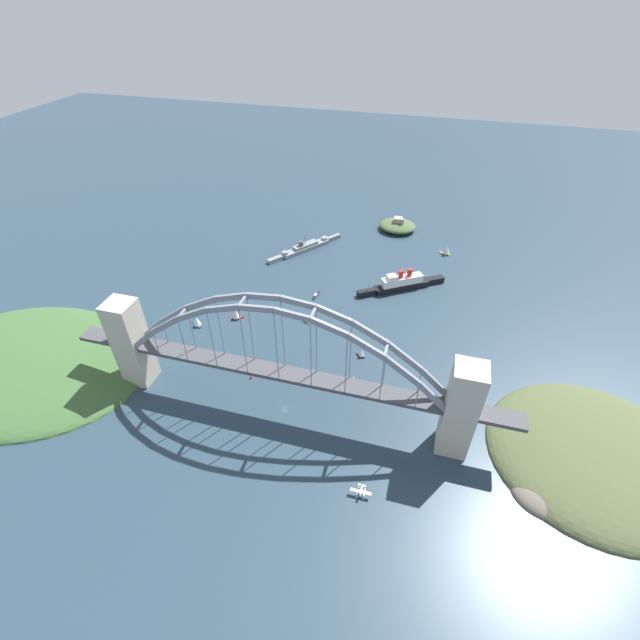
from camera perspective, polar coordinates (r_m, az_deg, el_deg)
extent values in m
plane|color=#283D4C|center=(272.54, -4.54, -11.30)|extent=(1400.00, 1400.00, 0.00)
cube|color=#BCB29E|center=(291.84, -23.08, -2.72)|extent=(16.46, 16.27, 59.70)
cube|color=#BCB29E|center=(243.06, 17.56, -10.96)|extent=(16.46, 16.27, 59.70)
cube|color=#47474C|center=(250.19, -4.88, -6.81)|extent=(176.94, 11.29, 2.40)
cube|color=#47474C|center=(303.38, -26.18, -1.91)|extent=(24.00, 11.29, 2.40)
cube|color=#47474C|center=(245.95, 22.31, -11.54)|extent=(24.00, 11.29, 2.40)
cube|color=gray|center=(275.97, -21.88, -2.49)|extent=(20.70, 1.80, 19.61)
cube|color=gray|center=(256.86, -19.31, -0.69)|extent=(20.40, 1.80, 16.02)
cube|color=gray|center=(240.88, -16.17, 0.67)|extent=(19.99, 1.80, 12.44)
cube|color=gray|center=(228.12, -12.47, 1.44)|extent=(19.47, 1.80, 8.81)
cube|color=gray|center=(218.72, -8.26, 1.48)|extent=(18.85, 1.80, 5.10)
cube|color=gray|center=(212.94, -3.66, 0.69)|extent=(18.85, 1.80, 5.10)
cube|color=gray|center=(211.05, 1.16, -0.96)|extent=(19.47, 1.80, 8.81)
cube|color=gray|center=(213.39, 5.95, -3.40)|extent=(19.99, 1.80, 12.44)
cube|color=gray|center=(220.21, 10.51, -6.46)|extent=(20.40, 1.80, 16.02)
cube|color=gray|center=(231.68, 14.66, -9.91)|extent=(20.70, 1.80, 19.61)
cube|color=gray|center=(281.92, -20.79, -1.20)|extent=(20.70, 1.80, 19.61)
cube|color=gray|center=(263.24, -18.20, 0.65)|extent=(20.40, 1.80, 16.02)
cube|color=gray|center=(247.67, -15.07, 2.06)|extent=(19.99, 1.80, 12.44)
cube|color=gray|center=(235.27, -11.42, 2.88)|extent=(19.47, 1.80, 8.81)
cube|color=gray|center=(226.17, -7.30, 2.97)|extent=(18.85, 1.80, 5.10)
cube|color=gray|center=(220.58, -2.82, 2.24)|extent=(18.85, 1.80, 5.10)
cube|color=gray|center=(218.77, 1.83, 0.66)|extent=(19.47, 1.80, 8.81)
cube|color=gray|center=(221.02, 6.45, -1.70)|extent=(19.99, 1.80, 12.44)
cube|color=gray|center=(227.61, 10.84, -4.71)|extent=(20.40, 1.80, 16.02)
cube|color=gray|center=(238.73, 14.83, -8.14)|extent=(20.70, 1.80, 19.61)
cube|color=gray|center=(289.24, -22.45, -2.81)|extent=(1.40, 10.16, 1.40)
cube|color=gray|center=(251.46, -17.27, 0.84)|extent=(1.40, 10.16, 1.40)
cube|color=gray|center=(226.34, -9.92, 2.40)|extent=(1.40, 10.16, 1.40)
cube|color=gray|center=(215.02, -0.88, 0.88)|extent=(1.40, 10.16, 1.40)
cube|color=gray|center=(219.64, 8.50, -3.89)|extent=(1.40, 10.16, 1.40)
cube|color=gray|center=(242.23, 16.61, -10.74)|extent=(1.40, 10.16, 1.40)
cylinder|color=gray|center=(270.65, -20.31, -2.77)|extent=(0.56, 0.56, 16.07)
cylinder|color=gray|center=(276.71, -19.23, -1.45)|extent=(0.56, 0.56, 16.07)
cylinder|color=gray|center=(257.18, -17.21, -2.43)|extent=(0.56, 0.56, 29.50)
cylinder|color=gray|center=(263.55, -16.15, -1.05)|extent=(0.56, 0.56, 29.50)
cylinder|color=gray|center=(245.77, -13.70, -2.39)|extent=(0.56, 0.56, 39.10)
cylinder|color=gray|center=(252.43, -12.69, -0.95)|extent=(0.56, 0.56, 39.10)
cylinder|color=gray|center=(236.61, -9.83, -2.69)|extent=(0.56, 0.56, 44.85)
cylinder|color=gray|center=(243.52, -8.89, -1.18)|extent=(0.56, 0.56, 44.85)
cylinder|color=gray|center=(229.89, -5.63, -3.36)|extent=(0.56, 0.56, 46.77)
cylinder|color=gray|center=(236.99, -4.79, -1.78)|extent=(0.56, 0.56, 46.77)
cylinder|color=gray|center=(225.81, -1.19, -4.39)|extent=(0.56, 0.56, 44.85)
cylinder|color=gray|center=(233.03, -0.48, -2.76)|extent=(0.56, 0.56, 44.85)
cylinder|color=gray|center=(224.53, 3.38, -5.79)|extent=(0.56, 0.56, 39.10)
cylinder|color=gray|center=(231.79, 3.94, -4.10)|extent=(0.56, 0.56, 39.10)
cylinder|color=gray|center=(226.17, 7.95, -7.50)|extent=(0.56, 0.56, 29.50)
cylinder|color=gray|center=(233.38, 8.35, -5.76)|extent=(0.56, 0.56, 29.50)
cylinder|color=gray|center=(230.80, 12.39, -9.44)|extent=(0.56, 0.56, 16.07)
cylinder|color=gray|center=(237.87, 12.64, -7.67)|extent=(0.56, 0.56, 16.07)
ellipsoid|color=#3D6033|center=(355.06, -33.37, -4.90)|extent=(164.77, 124.24, 18.95)
ellipsoid|color=#515B38|center=(292.20, 31.86, -14.76)|extent=(114.85, 107.02, 22.11)
ellipsoid|color=#756B5B|center=(266.59, 27.53, -19.22)|extent=(40.20, 32.11, 12.16)
cube|color=black|center=(371.35, 10.38, 4.27)|extent=(43.38, 32.66, 5.15)
cube|color=black|center=(359.59, 5.99, 3.49)|extent=(15.51, 12.49, 5.15)
cube|color=black|center=(385.20, 14.49, 4.99)|extent=(16.05, 13.31, 5.15)
cube|color=white|center=(368.14, 10.49, 5.03)|extent=(33.02, 25.24, 6.60)
cube|color=white|center=(361.58, 9.22, 5.45)|extent=(10.00, 9.73, 3.20)
cylinder|color=red|center=(363.98, 10.36, 5.83)|extent=(3.99, 3.99, 6.22)
cylinder|color=red|center=(367.33, 11.45, 6.01)|extent=(3.99, 3.99, 6.22)
cylinder|color=tan|center=(356.01, 6.36, 4.54)|extent=(0.50, 0.50, 10.00)
cube|color=gray|center=(421.03, -1.87, 9.21)|extent=(36.30, 44.83, 3.71)
cube|color=gray|center=(438.83, 1.68, 10.51)|extent=(12.87, 15.51, 3.71)
cube|color=gray|center=(405.18, -5.69, 7.77)|extent=(13.46, 15.95, 3.71)
cube|color=gray|center=(419.51, -1.88, 9.59)|extent=(20.12, 23.88, 2.58)
cylinder|color=gray|center=(431.68, 0.60, 10.47)|extent=(5.74, 5.74, 2.20)
cylinder|color=gray|center=(408.44, -4.49, 8.59)|extent=(5.74, 5.74, 2.20)
cylinder|color=gray|center=(416.50, -1.90, 10.35)|extent=(0.60, 0.60, 10.00)
cylinder|color=#4C4C51|center=(415.30, -2.46, 9.80)|extent=(4.51, 4.51, 4.40)
ellipsoid|color=#4C6038|center=(462.22, 9.91, 11.83)|extent=(36.27, 32.45, 8.86)
cube|color=#9E937F|center=(459.74, 9.99, 12.47)|extent=(8.00, 8.00, 6.11)
cylinder|color=gray|center=(456.14, 10.50, 12.23)|extent=(3.60, 3.60, 6.72)
cylinder|color=#B7B7B2|center=(240.40, 5.66, -21.35)|extent=(0.95, 5.83, 0.90)
cylinder|color=#B7B7B2|center=(240.56, 4.83, -21.20)|extent=(0.95, 5.83, 0.90)
cylinder|color=navy|center=(239.45, 5.68, -21.22)|extent=(0.14, 0.14, 1.30)
cylinder|color=navy|center=(239.61, 4.85, -21.07)|extent=(0.14, 0.14, 1.30)
ellipsoid|color=beige|center=(238.40, 5.28, -20.98)|extent=(1.39, 6.81, 1.32)
cylinder|color=navy|center=(236.86, 5.13, -21.60)|extent=(1.26, 0.81, 1.26)
cube|color=beige|center=(237.49, 5.25, -21.08)|extent=(10.76, 1.80, 0.20)
cube|color=beige|center=(239.83, 5.43, -20.37)|extent=(4.09, 1.14, 0.12)
cube|color=navy|center=(238.74, 5.45, -20.21)|extent=(0.13, 1.10, 1.50)
cube|color=gold|center=(289.26, -1.11, -7.23)|extent=(5.13, 2.73, 1.09)
cube|color=gold|center=(290.33, -1.69, -7.03)|extent=(1.75, 1.12, 1.09)
cube|color=gold|center=(288.22, -0.53, -7.44)|extent=(1.78, 1.29, 1.09)
cylinder|color=tan|center=(286.01, -1.20, -6.54)|extent=(0.16, 0.16, 8.42)
cone|color=white|center=(285.84, -0.94, -6.69)|extent=(5.21, 5.21, 6.73)
cube|color=black|center=(304.47, 5.20, -4.58)|extent=(4.38, 3.28, 0.96)
cube|color=black|center=(305.55, 4.80, -4.36)|extent=(1.55, 1.28, 0.96)
cube|color=black|center=(303.41, 5.61, -4.80)|extent=(1.61, 1.42, 0.96)
cylinder|color=tan|center=(302.04, 5.19, -4.03)|extent=(0.16, 0.16, 6.61)
cone|color=white|center=(301.79, 5.37, -4.17)|extent=(4.87, 4.87, 5.29)
cube|color=black|center=(358.32, -0.52, 3.17)|extent=(3.29, 7.58, 0.94)
cube|color=black|center=(361.96, -0.20, 3.58)|extent=(1.58, 2.60, 0.94)
cube|color=black|center=(354.70, -0.84, 2.75)|extent=(1.83, 2.63, 0.94)
cube|color=beige|center=(356.98, -0.58, 3.24)|extent=(2.32, 3.89, 1.34)
cube|color=#B2231E|center=(340.63, -10.49, 0.28)|extent=(6.08, 5.17, 0.97)
cube|color=#B2231E|center=(340.97, -9.85, 0.42)|extent=(2.18, 1.94, 0.97)
cube|color=#B2231E|center=(340.34, -11.13, 0.15)|extent=(2.29, 2.10, 0.97)
cylinder|color=tan|center=(337.51, -10.51, 1.00)|extent=(0.16, 0.16, 9.52)
cone|color=silver|center=(337.66, -10.79, 0.88)|extent=(7.45, 7.45, 7.62)
cube|color=#234C8C|center=(340.99, -15.52, -0.57)|extent=(6.64, 5.72, 0.93)
cube|color=#234C8C|center=(343.97, -15.84, -0.26)|extent=(2.40, 2.19, 0.93)
cube|color=#234C8C|center=(338.02, -15.19, -0.90)|extent=(2.54, 2.41, 0.93)
cylinder|color=tan|center=(338.49, -15.69, 0.09)|extent=(0.16, 0.16, 8.59)
cone|color=white|center=(337.43, -15.54, -0.10)|extent=(7.67, 7.67, 6.87)
cube|color=gold|center=(332.81, -1.91, -0.01)|extent=(7.22, 6.26, 1.07)
cube|color=gold|center=(335.93, -2.40, 0.39)|extent=(2.72, 2.50, 1.07)
cube|color=gold|center=(329.73, -1.42, -0.43)|extent=(2.87, 2.71, 1.07)
cube|color=beige|center=(331.51, -1.83, 0.07)|extent=(4.04, 3.70, 1.26)
cube|color=gold|center=(430.11, 15.67, 8.20)|extent=(6.66, 4.21, 1.06)
cube|color=gold|center=(431.18, 15.16, 8.38)|extent=(2.31, 1.66, 1.06)
cube|color=gold|center=(429.07, 16.19, 8.02)|extent=(2.37, 1.85, 1.06)
cylinder|color=tan|center=(427.47, 15.74, 8.89)|extent=(0.16, 0.16, 10.57)
cone|color=white|center=(427.26, 15.96, 8.76)|extent=(7.28, 7.28, 8.46)
cube|color=gold|center=(285.56, 4.35, -8.15)|extent=(5.75, 5.50, 1.02)
cube|color=gold|center=(286.94, 4.99, -7.91)|extent=(2.10, 2.04, 1.02)
cube|color=gold|center=(284.23, 3.70, -8.39)|extent=(2.25, 2.21, 1.02)
cylinder|color=tan|center=(281.74, 4.49, -7.34)|extent=(0.16, 0.16, 10.08)
cone|color=white|center=(281.50, 4.19, -7.52)|extent=(7.15, 7.15, 8.06)
cone|color=red|center=(291.42, -8.84, -7.24)|extent=(2.20, 2.20, 2.20)
sphere|color=#F2E566|center=(290.43, -8.87, -7.04)|extent=(0.50, 0.50, 0.50)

